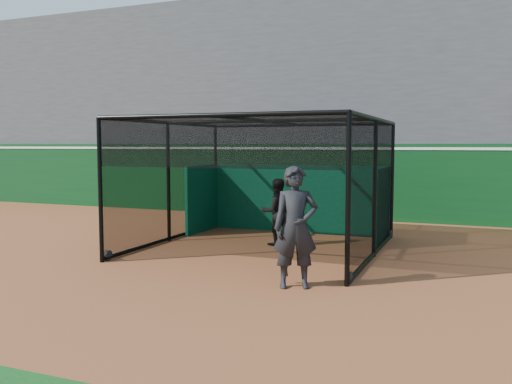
% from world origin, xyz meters
% --- Properties ---
extents(ground, '(120.00, 120.00, 0.00)m').
position_xyz_m(ground, '(0.00, 0.00, 0.00)').
color(ground, brown).
rests_on(ground, ground).
extents(outfield_wall, '(50.00, 0.50, 2.50)m').
position_xyz_m(outfield_wall, '(0.00, 8.50, 1.29)').
color(outfield_wall, '#0B3C16').
rests_on(outfield_wall, ground).
extents(grandstand, '(50.00, 7.85, 8.95)m').
position_xyz_m(grandstand, '(0.00, 12.27, 4.48)').
color(grandstand, '#4C4C4F').
rests_on(grandstand, ground).
extents(batting_cage, '(5.31, 5.55, 3.03)m').
position_xyz_m(batting_cage, '(0.33, 2.60, 1.51)').
color(batting_cage, black).
rests_on(batting_cage, ground).
extents(batter, '(1.01, 0.98, 1.64)m').
position_xyz_m(batter, '(0.47, 3.10, 0.82)').
color(batter, black).
rests_on(batter, ground).
extents(on_deck_player, '(0.91, 0.78, 2.11)m').
position_xyz_m(on_deck_player, '(2.13, -0.57, 1.05)').
color(on_deck_player, black).
rests_on(on_deck_player, ground).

